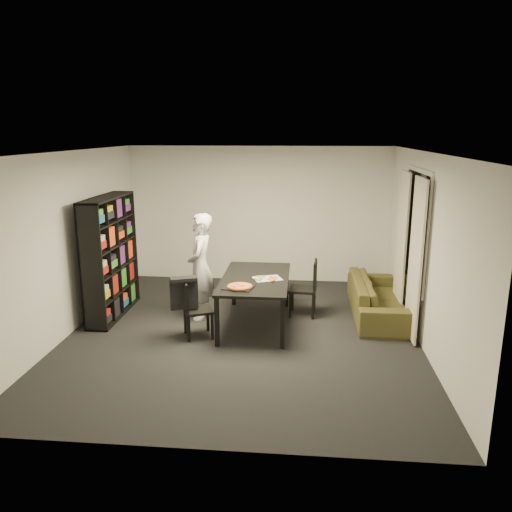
# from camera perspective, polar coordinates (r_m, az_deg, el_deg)

# --- Properties ---
(room) EXTENTS (5.01, 5.51, 2.61)m
(room) POSITION_cam_1_polar(r_m,az_deg,el_deg) (6.97, -1.63, 1.06)
(room) COLOR black
(room) RESTS_ON ground
(window_pane) EXTENTS (0.02, 1.40, 1.60)m
(window_pane) POSITION_cam_1_polar(r_m,az_deg,el_deg) (7.65, 17.78, 3.09)
(window_pane) COLOR black
(window_pane) RESTS_ON room
(window_frame) EXTENTS (0.03, 1.52, 1.72)m
(window_frame) POSITION_cam_1_polar(r_m,az_deg,el_deg) (7.65, 17.75, 3.09)
(window_frame) COLOR white
(window_frame) RESTS_ON room
(curtain_left) EXTENTS (0.03, 0.70, 2.25)m
(curtain_left) POSITION_cam_1_polar(r_m,az_deg,el_deg) (7.21, 17.77, -0.41)
(curtain_left) COLOR beige
(curtain_left) RESTS_ON room
(curtain_right) EXTENTS (0.03, 0.70, 2.25)m
(curtain_right) POSITION_cam_1_polar(r_m,az_deg,el_deg) (8.20, 16.27, 1.41)
(curtain_right) COLOR beige
(curtain_right) RESTS_ON room
(bookshelf) EXTENTS (0.35, 1.50, 1.90)m
(bookshelf) POSITION_cam_1_polar(r_m,az_deg,el_deg) (8.15, -16.30, -0.11)
(bookshelf) COLOR black
(bookshelf) RESTS_ON room
(dining_table) EXTENTS (0.99, 1.78, 0.74)m
(dining_table) POSITION_cam_1_polar(r_m,az_deg,el_deg) (7.48, -0.07, -2.95)
(dining_table) COLOR black
(dining_table) RESTS_ON room
(chair_left) EXTENTS (0.50, 0.50, 0.83)m
(chair_left) POSITION_cam_1_polar(r_m,az_deg,el_deg) (7.14, -7.27, -5.63)
(chair_left) COLOR black
(chair_left) RESTS_ON room
(chair_right) EXTENTS (0.45, 0.45, 0.90)m
(chair_right) POSITION_cam_1_polar(r_m,az_deg,el_deg) (7.95, 6.00, -3.25)
(chair_right) COLOR black
(chair_right) RESTS_ON room
(draped_jacket) EXTENTS (0.40, 0.29, 0.46)m
(draped_jacket) POSITION_cam_1_polar(r_m,az_deg,el_deg) (7.06, -8.24, -4.07)
(draped_jacket) COLOR black
(draped_jacket) RESTS_ON chair_left
(person) EXTENTS (0.44, 0.63, 1.66)m
(person) POSITION_cam_1_polar(r_m,az_deg,el_deg) (7.77, -6.36, -1.21)
(person) COLOR silver
(person) RESTS_ON room
(baking_tray) EXTENTS (0.46, 0.39, 0.01)m
(baking_tray) POSITION_cam_1_polar(r_m,az_deg,el_deg) (6.98, -2.01, -3.61)
(baking_tray) COLOR black
(baking_tray) RESTS_ON dining_table
(pepperoni_pizza) EXTENTS (0.35, 0.35, 0.03)m
(pepperoni_pizza) POSITION_cam_1_polar(r_m,az_deg,el_deg) (6.96, -1.87, -3.49)
(pepperoni_pizza) COLOR #984F2C
(pepperoni_pizza) RESTS_ON dining_table
(kitchen_towel) EXTENTS (0.48, 0.43, 0.01)m
(kitchen_towel) POSITION_cam_1_polar(r_m,az_deg,el_deg) (7.39, 1.31, -2.60)
(kitchen_towel) COLOR white
(kitchen_towel) RESTS_ON dining_table
(pizza_slices) EXTENTS (0.42, 0.38, 0.01)m
(pizza_slices) POSITION_cam_1_polar(r_m,az_deg,el_deg) (7.37, 1.11, -2.56)
(pizza_slices) COLOR #B99039
(pizza_slices) RESTS_ON dining_table
(sofa) EXTENTS (0.79, 2.02, 0.59)m
(sofa) POSITION_cam_1_polar(r_m,az_deg,el_deg) (8.19, 13.77, -4.65)
(sofa) COLOR #40411A
(sofa) RESTS_ON room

